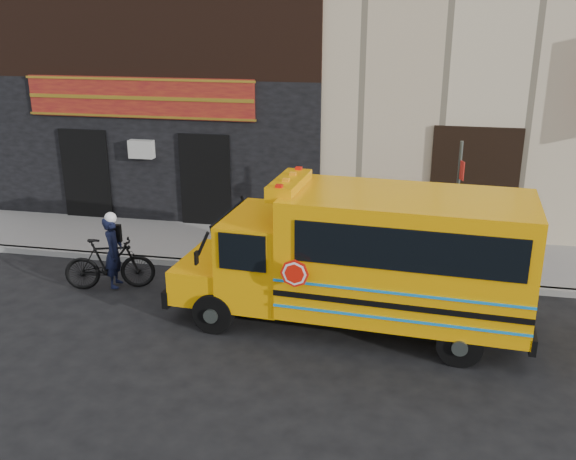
# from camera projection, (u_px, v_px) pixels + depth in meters

# --- Properties ---
(ground) EXTENTS (120.00, 120.00, 0.00)m
(ground) POSITION_uv_depth(u_px,v_px,m) (277.00, 325.00, 12.71)
(ground) COLOR black
(ground) RESTS_ON ground
(curb) EXTENTS (40.00, 0.20, 0.15)m
(curb) POSITION_uv_depth(u_px,v_px,m) (300.00, 272.00, 15.10)
(curb) COLOR gray
(curb) RESTS_ON ground
(sidewalk) EXTENTS (40.00, 3.00, 0.15)m
(sidewalk) POSITION_uv_depth(u_px,v_px,m) (311.00, 250.00, 16.49)
(sidewalk) COLOR gray
(sidewalk) RESTS_ON ground
(building) EXTENTS (20.00, 10.70, 12.00)m
(building) POSITION_uv_depth(u_px,v_px,m) (345.00, 3.00, 20.41)
(building) COLOR #C3B492
(building) RESTS_ON sidewalk
(school_bus) EXTENTS (7.03, 2.62, 2.92)m
(school_bus) POSITION_uv_depth(u_px,v_px,m) (370.00, 256.00, 12.13)
(school_bus) COLOR black
(school_bus) RESTS_ON ground
(sign_pole) EXTENTS (0.12, 0.28, 3.28)m
(sign_pole) POSITION_uv_depth(u_px,v_px,m) (456.00, 208.00, 14.08)
(sign_pole) COLOR #48514B
(sign_pole) RESTS_ON ground
(bicycle) EXTENTS (2.05, 1.12, 1.19)m
(bicycle) POSITION_uv_depth(u_px,v_px,m) (110.00, 264.00, 14.20)
(bicycle) COLOR black
(bicycle) RESTS_ON ground
(cyclist) EXTENTS (0.48, 0.64, 1.61)m
(cyclist) POSITION_uv_depth(u_px,v_px,m) (114.00, 254.00, 14.17)
(cyclist) COLOR black
(cyclist) RESTS_ON ground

